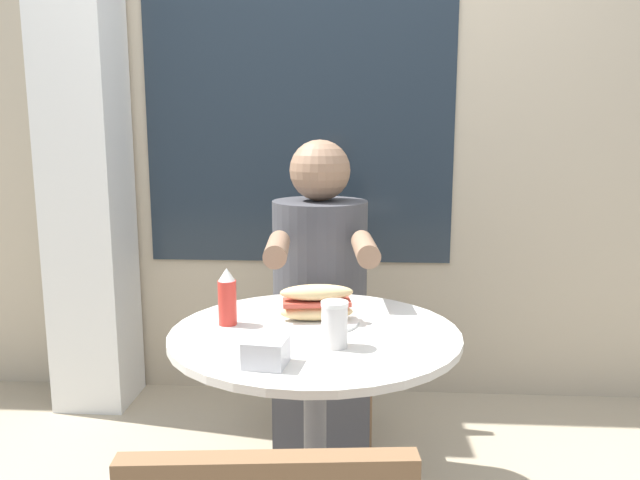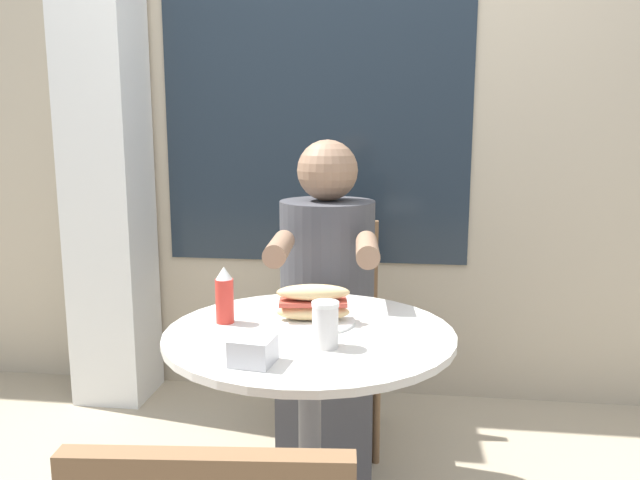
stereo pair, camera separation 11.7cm
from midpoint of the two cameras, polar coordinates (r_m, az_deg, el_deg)
The scene contains 9 objects.
storefront_wall at distance 2.87m, azimuth 4.18°, elevation 13.36°, with size 8.00×0.09×2.80m.
lattice_pillar at distance 2.92m, azimuth -17.96°, elevation 8.90°, with size 0.31×0.31×2.40m.
cafe_table at distance 1.69m, azimuth 1.11°, elevation -14.50°, with size 0.75×0.75×0.73m.
diner_chair at distance 2.53m, azimuth 2.67°, elevation -6.31°, with size 0.41×0.41×0.87m.
seated_diner at distance 2.20m, azimuth 2.16°, elevation -8.68°, with size 0.36×0.60×1.20m.
sandwich_on_plate at distance 1.67m, azimuth 1.29°, elevation -6.16°, with size 0.22×0.22×0.10m.
drink_cup at distance 1.48m, azimuth 2.77°, elevation -7.73°, with size 0.07×0.07×0.11m.
napkin_box at distance 1.39m, azimuth -3.72°, elevation -10.06°, with size 0.10×0.10×0.06m.
condiment_bottle at distance 1.67m, azimuth -6.75°, elevation -5.10°, with size 0.05×0.05×0.15m.
Camera 2 is at (0.23, -1.52, 1.24)m, focal length 35.00 mm.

